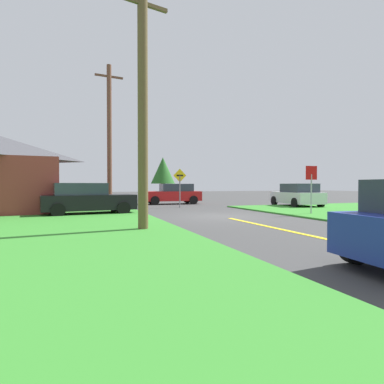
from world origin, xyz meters
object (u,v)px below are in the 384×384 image
Objects in this scene: stop_sign at (311,181)px; oak_tree_left at (163,171)px; parked_car_near_building at (87,199)px; car_on_crossroad at (297,195)px; utility_pole_mid at (109,135)px; utility_pole_near at (143,105)px; car_approaching_junction at (173,194)px; direction_sign at (180,183)px.

oak_tree_left is at bearing -85.09° from stop_sign.
parked_car_near_building is 1.03× the size of car_on_crossroad.
parked_car_near_building is 6.09m from utility_pole_mid.
parked_car_near_building is 0.51× the size of utility_pole_mid.
stop_sign is 12.71m from utility_pole_mid.
car_on_crossroad is 15.51m from utility_pole_near.
stop_sign is at bearing 110.79° from car_approaching_junction.
utility_pole_mid is at bearing 169.70° from direction_sign.
direction_sign is 12.50m from oak_tree_left.
oak_tree_left reaches higher than car_approaching_junction.
parked_car_near_building is (-10.73, 3.88, -0.93)m from stop_sign.
utility_pole_mid is at bearing -119.79° from oak_tree_left.
stop_sign is 0.56× the size of oak_tree_left.
car_approaching_junction is at bearing 32.31° from utility_pole_mid.
utility_pole_near reaches higher than oak_tree_left.
stop_sign is 0.53× the size of parked_car_near_building.
utility_pole_mid is (-12.60, 2.68, 3.95)m from car_on_crossroad.
direction_sign is at bearing 66.27° from utility_pole_near.
direction_sign reaches higher than parked_car_near_building.
utility_pole_mid is 3.55× the size of direction_sign.
parked_car_near_building and car_approaching_junction have the same top height.
oak_tree_left is (8.09, 15.80, 2.21)m from parked_car_near_building.
oak_tree_left is at bearing 73.84° from utility_pole_near.
car_approaching_junction is at bearing 69.97° from utility_pole_near.
stop_sign is at bearing -82.36° from oak_tree_left.
stop_sign is 9.90m from utility_pole_near.
car_approaching_junction is 1.75× the size of direction_sign.
car_on_crossroad is 13.47m from utility_pole_mid.
car_on_crossroad is 9.48m from car_approaching_junction.
oak_tree_left is (2.01, 12.26, 1.38)m from direction_sign.
parked_car_near_building is at bearing -22.58° from stop_sign.
car_on_crossroad is at bearing 142.73° from car_approaching_junction.
utility_pole_mid is at bearing 85.42° from car_on_crossroad.
oak_tree_left reaches higher than direction_sign.
car_approaching_junction is at bearing 41.58° from parked_car_near_building.
utility_pole_mid is (-9.18, 8.25, 3.03)m from stop_sign.
car_approaching_junction is 15.73m from utility_pole_near.
direction_sign is at bearing -60.66° from stop_sign.
car_approaching_junction is 4.31m from direction_sign.
stop_sign is at bearing 17.31° from utility_pole_near.
utility_pole_mid reaches higher than car_approaching_junction.
parked_car_near_building is at bearing 50.64° from car_approaching_junction.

